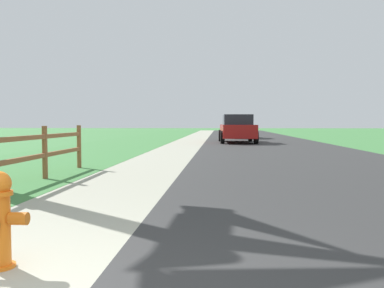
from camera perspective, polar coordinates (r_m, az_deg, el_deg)
name	(u,v)px	position (r m, az deg, el deg)	size (l,w,h in m)	color
ground_plane	(206,141)	(27.11, 1.93, 0.45)	(120.00, 120.00, 0.00)	#3F7E3F
road_asphalt	(257,140)	(29.20, 8.94, 0.61)	(7.00, 66.00, 0.01)	#303030
curb_concrete	(165,139)	(29.36, -3.80, 0.65)	(6.00, 66.00, 0.01)	#A5A490
grass_verge	(144,139)	(29.59, -6.68, 0.66)	(5.00, 66.00, 0.00)	#3F7E3F
parked_suv_red	(237,129)	(24.79, 6.25, 2.09)	(2.24, 4.90, 1.66)	maroon
parked_car_beige	(240,128)	(32.11, 6.61, 2.26)	(2.19, 4.44, 1.58)	#C6B793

